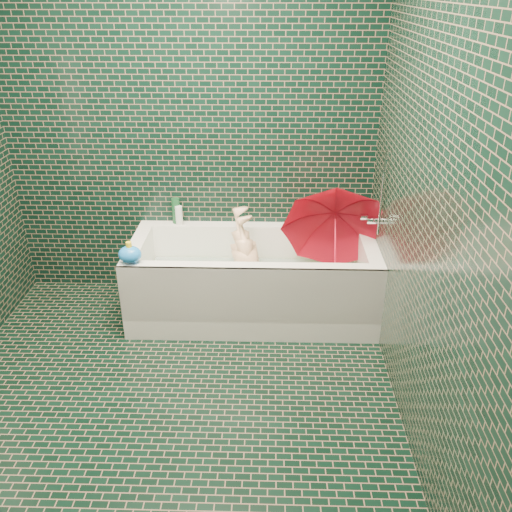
{
  "coord_description": "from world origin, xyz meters",
  "views": [
    {
      "loc": [
        0.56,
        -2.32,
        2.14
      ],
      "look_at": [
        0.48,
        0.82,
        0.55
      ],
      "focal_mm": 38.0,
      "sensor_mm": 36.0,
      "label": 1
    }
  ],
  "objects_px": {
    "bath_toy": "(130,254)",
    "bathtub": "(253,287)",
    "umbrella": "(335,241)",
    "child": "(251,273)",
    "rubber_duck": "(330,220)"
  },
  "relations": [
    {
      "from": "bathtub",
      "to": "umbrella",
      "type": "relative_size",
      "value": 2.43
    },
    {
      "from": "child",
      "to": "rubber_duck",
      "type": "distance_m",
      "value": 0.71
    },
    {
      "from": "bath_toy",
      "to": "bathtub",
      "type": "bearing_deg",
      "value": -2.26
    },
    {
      "from": "bathtub",
      "to": "umbrella",
      "type": "height_order",
      "value": "umbrella"
    },
    {
      "from": "child",
      "to": "umbrella",
      "type": "bearing_deg",
      "value": 73.89
    },
    {
      "from": "child",
      "to": "bath_toy",
      "type": "xyz_separation_m",
      "value": [
        -0.75,
        -0.33,
        0.3
      ]
    },
    {
      "from": "bathtub",
      "to": "bath_toy",
      "type": "height_order",
      "value": "bath_toy"
    },
    {
      "from": "umbrella",
      "to": "child",
      "type": "bearing_deg",
      "value": -174.2
    },
    {
      "from": "umbrella",
      "to": "rubber_duck",
      "type": "xyz_separation_m",
      "value": [
        0.01,
        0.4,
        -0.01
      ]
    },
    {
      "from": "umbrella",
      "to": "rubber_duck",
      "type": "relative_size",
      "value": 6.24
    },
    {
      "from": "child",
      "to": "bathtub",
      "type": "bearing_deg",
      "value": 16.28
    },
    {
      "from": "bathtub",
      "to": "bath_toy",
      "type": "xyz_separation_m",
      "value": [
        -0.77,
        -0.3,
        0.4
      ]
    },
    {
      "from": "bathtub",
      "to": "bath_toy",
      "type": "bearing_deg",
      "value": -158.79
    },
    {
      "from": "umbrella",
      "to": "bath_toy",
      "type": "xyz_separation_m",
      "value": [
        -1.32,
        -0.25,
        0.01
      ]
    },
    {
      "from": "child",
      "to": "bath_toy",
      "type": "bearing_deg",
      "value": -74.05
    }
  ]
}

